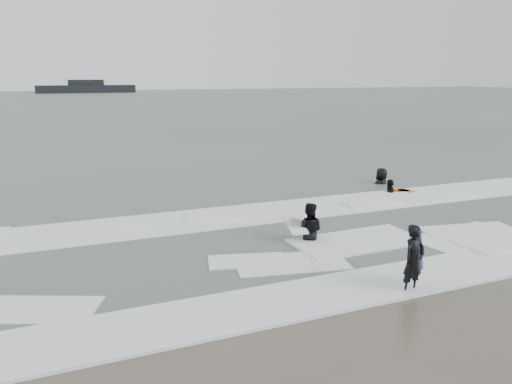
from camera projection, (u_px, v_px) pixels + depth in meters
name	position (u px, v px, depth m)	size (l,w,h in m)	color
ground	(334.00, 281.00, 11.89)	(320.00, 320.00, 0.00)	brown
sea	(90.00, 104.00, 84.14)	(320.00, 320.00, 0.00)	#47544C
surfer_centre	(411.00, 292.00, 11.29)	(0.59, 0.38, 1.60)	black
surfer_wading	(309.00, 242.00, 14.72)	(0.84, 0.66, 1.73)	black
surfer_right_near	(390.00, 193.00, 20.76)	(1.02, 0.43, 1.74)	black
surfer_right_far	(381.00, 184.00, 22.42)	(0.93, 0.60, 1.90)	black
surf_foam	(272.00, 235.00, 15.23)	(30.03, 9.06, 0.09)	white
bodyboards	(373.00, 216.00, 15.61)	(7.62, 8.51, 1.25)	#0F1E47
vessel_horizon	(86.00, 88.00, 137.39)	(26.06, 4.65, 3.54)	black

